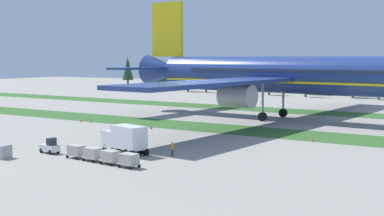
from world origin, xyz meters
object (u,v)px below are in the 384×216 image
at_px(taxiway_marker_1, 81,120).
at_px(taxiway_marker_2, 151,127).
at_px(ground_crew_marshaller, 172,148).
at_px(taxiway_marker_3, 90,121).
at_px(cargo_dolly_third, 110,156).
at_px(taxiway_marker_0, 313,139).
at_px(cargo_dolly_fourth, 129,159).
at_px(uld_container_1, 1,151).
at_px(airliner, 285,75).
at_px(cargo_dolly_lead, 76,150).
at_px(baggage_tug, 50,147).
at_px(catering_truck, 124,138).
at_px(cargo_dolly_second, 93,153).

distance_m(taxiway_marker_1, taxiway_marker_2, 17.03).
height_order(ground_crew_marshaller, taxiway_marker_3, ground_crew_marshaller).
bearing_deg(cargo_dolly_third, taxiway_marker_3, 52.19).
bearing_deg(taxiway_marker_0, cargo_dolly_fourth, -111.72).
bearing_deg(taxiway_marker_2, uld_container_1, -90.30).
xyz_separation_m(airliner, ground_crew_marshaller, (2.36, -41.49, -7.71)).
xyz_separation_m(cargo_dolly_lead, taxiway_marker_3, (-22.36, 26.03, -0.65)).
relative_size(uld_container_1, taxiway_marker_1, 3.71).
height_order(cargo_dolly_lead, ground_crew_marshaller, ground_crew_marshaller).
xyz_separation_m(cargo_dolly_third, cargo_dolly_fourth, (2.89, -0.28, 0.00)).
relative_size(baggage_tug, cargo_dolly_third, 1.16).
distance_m(cargo_dolly_third, catering_truck, 6.52).
bearing_deg(taxiway_marker_1, taxiway_marker_0, 1.18).
relative_size(catering_truck, taxiway_marker_0, 12.22).
xyz_separation_m(cargo_dolly_fourth, ground_crew_marshaller, (0.25, 7.95, 0.03)).
bearing_deg(cargo_dolly_lead, ground_crew_marshaller, -45.87).
relative_size(cargo_dolly_second, uld_container_1, 1.17).
bearing_deg(taxiway_marker_0, ground_crew_marshaller, -118.67).
bearing_deg(taxiway_marker_3, taxiway_marker_2, -4.60).
distance_m(cargo_dolly_fourth, ground_crew_marshaller, 7.95).
bearing_deg(uld_container_1, airliner, 75.11).
relative_size(catering_truck, taxiway_marker_3, 13.32).
height_order(baggage_tug, cargo_dolly_lead, baggage_tug).
height_order(airliner, cargo_dolly_lead, airliner).
bearing_deg(airliner, taxiway_marker_1, -49.08).
height_order(baggage_tug, catering_truck, catering_truck).
xyz_separation_m(airliner, taxiway_marker_1, (-31.01, -22.74, -8.39)).
bearing_deg(cargo_dolly_fourth, taxiway_marker_1, 56.71).
bearing_deg(cargo_dolly_fourth, uld_container_1, 108.89).
bearing_deg(taxiway_marker_1, ground_crew_marshaller, -29.33).
height_order(cargo_dolly_second, ground_crew_marshaller, ground_crew_marshaller).
relative_size(baggage_tug, ground_crew_marshaller, 1.56).
relative_size(cargo_dolly_fourth, uld_container_1, 1.17).
bearing_deg(cargo_dolly_fourth, taxiway_marker_3, 54.67).
xyz_separation_m(cargo_dolly_second, taxiway_marker_1, (-27.35, 26.13, -0.65)).
bearing_deg(catering_truck, airliner, 9.51).
xyz_separation_m(catering_truck, taxiway_marker_0, (16.65, 21.50, -1.65)).
bearing_deg(baggage_tug, airliner, -7.93).
relative_size(airliner, catering_truck, 11.67).
bearing_deg(taxiway_marker_3, catering_truck, -39.32).
distance_m(cargo_dolly_lead, cargo_dolly_second, 2.90).
bearing_deg(taxiway_marker_1, cargo_dolly_fourth, -38.87).
bearing_deg(uld_container_1, taxiway_marker_0, 49.07).
distance_m(uld_container_1, taxiway_marker_1, 34.89).
relative_size(cargo_dolly_second, taxiway_marker_2, 4.18).
relative_size(uld_container_1, taxiway_marker_3, 3.65).
relative_size(airliner, cargo_dolly_third, 36.50).
xyz_separation_m(baggage_tug, catering_truck, (8.01, 4.76, 1.14)).
height_order(cargo_dolly_second, cargo_dolly_third, same).
xyz_separation_m(baggage_tug, cargo_dolly_second, (7.89, -0.77, 0.10)).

